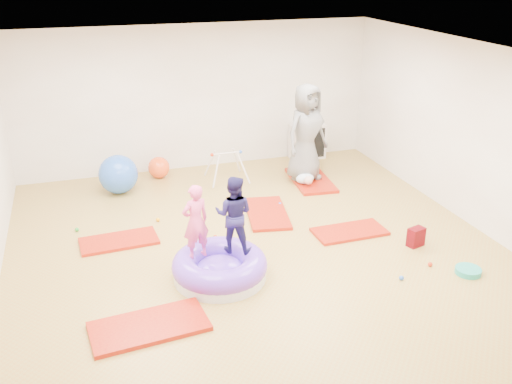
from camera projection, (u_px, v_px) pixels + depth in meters
name	position (u px, v px, depth m)	size (l,w,h in m)	color
room	(263.00, 166.00, 7.52)	(7.01, 8.01, 2.81)	#AA8038
gym_mat_front_left	(149.00, 326.00, 6.55)	(1.33, 0.67, 0.06)	#B3300F
gym_mat_mid_left	(119.00, 241.00, 8.50)	(1.13, 0.57, 0.05)	#B3300F
gym_mat_center_back	(267.00, 213.00, 9.40)	(1.26, 0.63, 0.05)	#B3300F
gym_mat_right	(350.00, 232.00, 8.79)	(1.12, 0.56, 0.05)	#B3300F
gym_mat_rear_right	(311.00, 180.00, 10.77)	(1.34, 0.67, 0.06)	#B3300F
inflatable_cushion	(220.00, 268.00, 7.52)	(1.26, 1.26, 0.40)	silver
child_pink	(195.00, 218.00, 7.26)	(0.37, 0.24, 1.01)	#F14F8E
child_navy	(234.00, 211.00, 7.41)	(0.51, 0.40, 1.05)	#1C174B
adult_caregiver	(306.00, 133.00, 10.42)	(0.88, 0.57, 1.80)	slate
infant	(306.00, 179.00, 10.47)	(0.34, 0.35, 0.20)	silver
ball_pit_balls	(250.00, 233.00, 8.71)	(4.67, 2.86, 0.07)	red
exercise_ball_blue	(118.00, 174.00, 10.15)	(0.70, 0.70, 0.70)	blue
exercise_ball_orange	(159.00, 167.00, 10.89)	(0.41, 0.41, 0.41)	#FF501D
infant_play_gym	(227.00, 162.00, 10.66)	(0.74, 0.70, 0.57)	silver
cube_shelf	(307.00, 141.00, 11.89)	(0.72, 0.36, 0.72)	silver
balance_disc	(468.00, 271.00, 7.67)	(0.35, 0.35, 0.08)	teal
backpack	(416.00, 237.00, 8.36)	(0.25, 0.15, 0.28)	#A00211
yellow_toy	(158.00, 317.00, 6.74)	(0.21, 0.21, 0.03)	#F39D00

